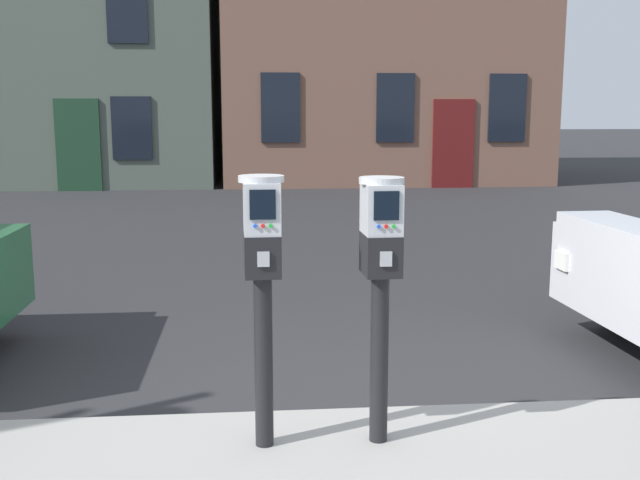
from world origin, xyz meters
name	(u,v)px	position (x,y,z in m)	size (l,w,h in m)	color
ground_plane	(323,449)	(0.00, 0.00, 0.00)	(160.00, 160.00, 0.00)	#28282B
parking_meter_near_kerb	(262,263)	(-0.31, -0.22, 1.06)	(0.22, 0.26, 1.34)	black
parking_meter_twin_adjacent	(381,262)	(0.26, -0.22, 1.05)	(0.22, 0.26, 1.32)	black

